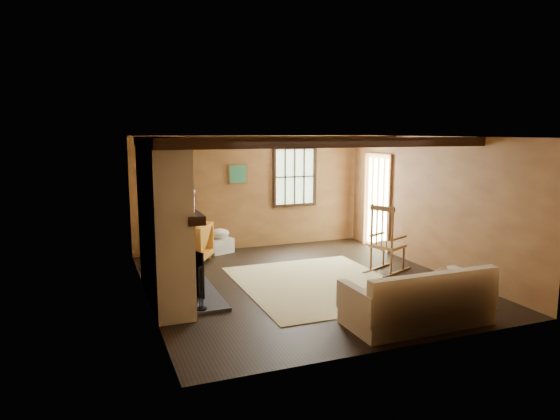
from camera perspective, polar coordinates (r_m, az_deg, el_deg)
name	(u,v)px	position (r m, az deg, el deg)	size (l,w,h in m)	color
ground	(303,282)	(8.40, 2.59, -8.23)	(5.50, 5.50, 0.00)	black
room_envelope	(309,183)	(8.39, 3.34, 3.15)	(5.02, 5.52, 2.44)	#9A6736
fireplace	(165,226)	(7.54, -13.04, -1.81)	(1.02, 2.30, 2.40)	#A2423F
rug	(319,284)	(8.30, 4.43, -8.43)	(2.50, 3.00, 0.01)	#CEC289
rocking_chair	(386,244)	(9.07, 12.07, -3.78)	(0.99, 0.79, 1.22)	tan
sofa	(419,304)	(6.80, 15.65, -10.31)	(1.91, 0.86, 0.77)	silver
firewood_pile	(166,252)	(10.15, -12.86, -4.74)	(0.65, 0.12, 0.24)	brown
laundry_basket	(219,246)	(10.40, -6.94, -4.06)	(0.50, 0.38, 0.30)	white
basket_pillow	(219,234)	(10.35, -6.96, -2.69)	(0.42, 0.33, 0.21)	silver
armchair	(186,243)	(9.70, -10.64, -3.69)	(0.82, 0.84, 0.77)	#BF6026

